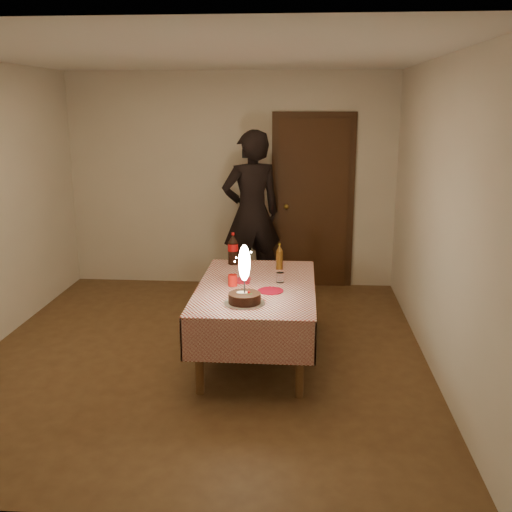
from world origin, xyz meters
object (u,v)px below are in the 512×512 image
object	(u,v)px
red_plate	(270,291)
clear_cup	(280,277)
dining_table	(256,295)
amber_bottle_right	(280,257)
birthday_cake	(245,288)
photographer	(251,213)
cola_bottle	(233,249)
red_cup	(233,280)

from	to	relation	value
red_plate	clear_cup	xyz separation A→B (m)	(0.07, 0.27, 0.04)
dining_table	amber_bottle_right	bearing A→B (deg)	71.68
birthday_cake	amber_bottle_right	bearing A→B (deg)	77.10
clear_cup	photographer	xyz separation A→B (m)	(-0.41, 1.77, 0.25)
dining_table	birthday_cake	bearing A→B (deg)	-96.62
dining_table	photographer	bearing A→B (deg)	96.15
red_plate	clear_cup	size ratio (longest dim) A/B	2.44
dining_table	cola_bottle	xyz separation A→B (m)	(-0.29, 0.70, 0.25)
red_plate	amber_bottle_right	xyz separation A→B (m)	(0.05, 0.71, 0.11)
dining_table	cola_bottle	world-z (taller)	cola_bottle
cola_bottle	photographer	world-z (taller)	photographer
amber_bottle_right	red_plate	bearing A→B (deg)	-93.94
dining_table	amber_bottle_right	world-z (taller)	amber_bottle_right
birthday_cake	photographer	world-z (taller)	photographer
amber_bottle_right	birthday_cake	bearing A→B (deg)	-102.90
red_plate	clear_cup	bearing A→B (deg)	74.98
photographer	red_cup	bearing A→B (deg)	-90.10
dining_table	amber_bottle_right	xyz separation A→B (m)	(0.18, 0.54, 0.21)
red_plate	red_cup	xyz separation A→B (m)	(-0.34, 0.13, 0.05)
red_cup	clear_cup	distance (m)	0.43
birthday_cake	red_cup	world-z (taller)	birthday_cake
red_plate	amber_bottle_right	world-z (taller)	amber_bottle_right
clear_cup	photographer	size ratio (longest dim) A/B	0.05
birthday_cake	red_plate	size ratio (longest dim) A/B	2.18
red_cup	photographer	world-z (taller)	photographer
dining_table	cola_bottle	bearing A→B (deg)	112.21
red_cup	dining_table	bearing A→B (deg)	9.26
red_cup	clear_cup	world-z (taller)	red_cup
dining_table	red_plate	xyz separation A→B (m)	(0.13, -0.16, 0.10)
birthday_cake	amber_bottle_right	distance (m)	1.06
red_plate	photographer	xyz separation A→B (m)	(-0.33, 2.04, 0.29)
cola_bottle	amber_bottle_right	distance (m)	0.49
clear_cup	dining_table	bearing A→B (deg)	-152.69
cola_bottle	red_plate	bearing A→B (deg)	-64.15
birthday_cake	clear_cup	distance (m)	0.66
birthday_cake	dining_table	bearing A→B (deg)	83.38
dining_table	red_cup	size ratio (longest dim) A/B	17.20
dining_table	red_cup	bearing A→B (deg)	-170.74
photographer	birthday_cake	bearing A→B (deg)	-86.49
red_cup	clear_cup	xyz separation A→B (m)	(0.41, 0.14, -0.01)
red_plate	dining_table	bearing A→B (deg)	129.18
birthday_cake	red_cup	distance (m)	0.49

